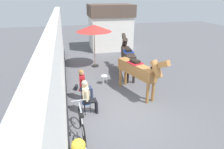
# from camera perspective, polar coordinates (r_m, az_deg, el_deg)

# --- Properties ---
(ground_plane) EXTENTS (40.00, 40.00, 0.00)m
(ground_plane) POSITION_cam_1_polar(r_m,az_deg,el_deg) (10.45, -0.17, -1.44)
(ground_plane) COLOR #56565B
(pub_facade_wall) EXTENTS (0.34, 14.00, 3.40)m
(pub_facade_wall) POSITION_cam_1_polar(r_m,az_deg,el_deg) (8.26, -15.17, 2.56)
(pub_facade_wall) COLOR white
(pub_facade_wall) RESTS_ON ground_plane
(distant_cottage) EXTENTS (3.40, 2.60, 3.50)m
(distant_cottage) POSITION_cam_1_polar(r_m,az_deg,el_deg) (16.14, -0.48, 13.81)
(distant_cottage) COLOR silver
(distant_cottage) RESTS_ON ground_plane
(seated_visitor_near) EXTENTS (0.61, 0.49, 1.39)m
(seated_visitor_near) POSITION_cam_1_polar(r_m,az_deg,el_deg) (7.30, -7.17, -6.05)
(seated_visitor_near) COLOR #194C99
(seated_visitor_near) RESTS_ON ground_plane
(seated_visitor_far) EXTENTS (0.61, 0.49, 1.39)m
(seated_visitor_far) POSITION_cam_1_polar(r_m,az_deg,el_deg) (8.28, -8.23, -2.50)
(seated_visitor_far) COLOR red
(seated_visitor_far) RESTS_ON ground_plane
(saddled_horse_near) EXTENTS (1.26, 2.87, 2.06)m
(saddled_horse_near) POSITION_cam_1_polar(r_m,az_deg,el_deg) (8.59, 7.62, 1.25)
(saddled_horse_near) COLOR #9E6B38
(saddled_horse_near) RESTS_ON ground_plane
(saddled_horse_far) EXTENTS (0.74, 2.99, 2.06)m
(saddled_horse_far) POSITION_cam_1_polar(r_m,az_deg,el_deg) (10.70, 4.56, 5.68)
(saddled_horse_far) COLOR #2D231E
(saddled_horse_far) RESTS_ON ground_plane
(flower_planter_near) EXTENTS (0.43, 0.43, 0.64)m
(flower_planter_near) POSITION_cam_1_polar(r_m,az_deg,el_deg) (5.77, -9.74, -20.63)
(flower_planter_near) COLOR beige
(flower_planter_near) RESTS_ON ground_plane
(leaning_bicycle) EXTENTS (0.50, 1.76, 1.02)m
(leaning_bicycle) POSITION_cam_1_polar(r_m,az_deg,el_deg) (6.49, -8.84, -14.17)
(leaning_bicycle) COLOR black
(leaning_bicycle) RESTS_ON ground_plane
(cafe_parasol) EXTENTS (2.10, 2.10, 2.58)m
(cafe_parasol) POSITION_cam_1_polar(r_m,az_deg,el_deg) (11.81, -5.31, 13.26)
(cafe_parasol) COLOR black
(cafe_parasol) RESTS_ON ground_plane
(spare_stool_white) EXTENTS (0.32, 0.32, 0.46)m
(spare_stool_white) POSITION_cam_1_polar(r_m,az_deg,el_deg) (9.78, -2.28, -0.64)
(spare_stool_white) COLOR white
(spare_stool_white) RESTS_ON ground_plane
(satchel_bag) EXTENTS (0.19, 0.30, 0.20)m
(satchel_bag) POSITION_cam_1_polar(r_m,az_deg,el_deg) (9.51, -10.42, -3.73)
(satchel_bag) COLOR black
(satchel_bag) RESTS_ON ground_plane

